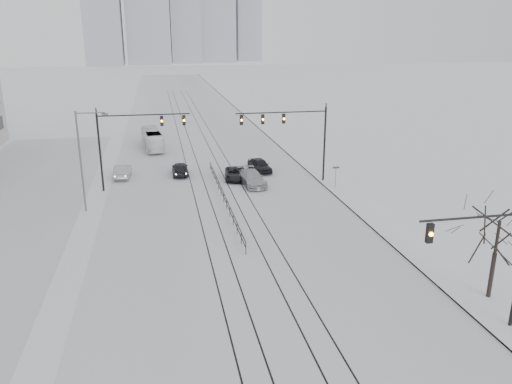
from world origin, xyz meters
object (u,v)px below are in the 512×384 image
Objects in this scene: traffic_mast_near at (495,253)px; sedan_sb_outer at (123,171)px; box_truck at (152,139)px; sedan_nb_front at (235,174)px; sedan_sb_inner at (180,169)px; sedan_nb_far at (260,165)px; sedan_nb_right at (252,178)px; bare_tree at (499,229)px.

sedan_sb_outer is at bearing 120.70° from traffic_mast_near.
sedan_sb_outer is 14.61m from box_truck.
sedan_nb_front is (12.10, -3.14, -0.09)m from sedan_sb_outer.
sedan_sb_inner is 9.10m from sedan_nb_far.
sedan_nb_far is at bearing 64.23° from sedan_nb_right.
sedan_nb_right is (13.53, -5.75, 0.04)m from sedan_sb_outer.
sedan_nb_front is at bearing 169.31° from sedan_sb_outer.
sedan_sb_inner is 14.81m from box_truck.
sedan_sb_inner is at bearing 168.86° from sedan_nb_far.
box_truck reaches higher than sedan_sb_outer.
sedan_nb_right is at bearing 110.10° from bare_tree.
sedan_nb_far is at bearing 103.76° from bare_tree.
sedan_sb_outer is 12.51m from sedan_nb_front.
sedan_nb_far is (3.31, 2.58, 0.13)m from sedan_nb_front.
bare_tree is at bearing 129.83° from sedan_sb_outer.
sedan_nb_right is (1.42, -2.60, 0.13)m from sedan_nb_front.
sedan_nb_front is (5.78, -2.89, -0.11)m from sedan_sb_inner.
box_truck is (-10.25, 19.97, 0.56)m from sedan_nb_right.
sedan_nb_right is 0.55× the size of box_truck.
bare_tree is at bearing 118.54° from sedan_sb_inner.
bare_tree reaches higher than sedan_sb_outer.
traffic_mast_near is 3.85m from bare_tree.
bare_tree reaches higher than sedan_nb_far.
sedan_sb_inner is at bearing 136.87° from sedan_nb_right.
box_truck is at bearing 113.27° from bare_tree.
bare_tree is 1.16× the size of sedan_nb_right.
sedan_nb_far reaches higher than sedan_sb_inner.
sedan_sb_inner is 6.33m from sedan_sb_outer.
sedan_nb_right is 5.51m from sedan_nb_far.
sedan_sb_inner is 0.83× the size of sedan_nb_right.
sedan_nb_far is (9.09, -0.31, 0.02)m from sedan_sb_inner.
traffic_mast_near is 37.55m from sedan_sb_inner.
sedan_nb_front is at bearing 154.02° from sedan_sb_inner.
sedan_nb_right is at bearing -119.14° from sedan_nb_far.
traffic_mast_near is 30.11m from sedan_nb_right.
sedan_nb_far is (-7.64, 31.19, -3.73)m from bare_tree.
sedan_nb_far is at bearing -178.23° from sedan_sb_outer.
sedan_sb_outer is (-23.05, 31.76, -3.76)m from bare_tree.
sedan_sb_inner is 0.46× the size of box_truck.
traffic_mast_near reaches higher than sedan_nb_far.
sedan_sb_inner is at bearing -178.43° from sedan_sb_outer.
box_truck is (-17.36, 48.99, -3.23)m from traffic_mast_near.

